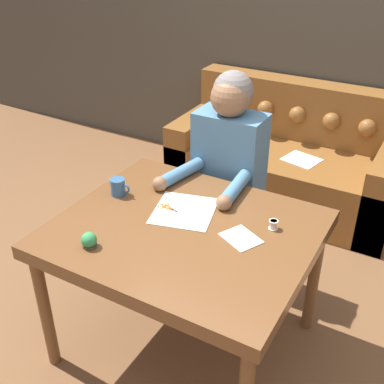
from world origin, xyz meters
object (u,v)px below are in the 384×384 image
Objects in this scene: dining_table at (185,240)px; person at (228,179)px; couch at (287,162)px; scissors at (170,209)px; mug at (118,187)px; pin_cushion at (89,241)px; thread_spool at (273,225)px.

person reaches higher than dining_table.
couch is 8.25× the size of scissors.
couch is 1.70m from scissors.
pin_cushion is (0.16, -0.42, -0.01)m from mug.
person reaches higher than couch.
couch is 1.76m from mug.
scissors is (-0.06, -1.64, 0.44)m from couch.
mug is 0.82m from thread_spool.
couch is 15.21× the size of mug.
couch is (-0.08, 1.74, -0.36)m from dining_table.
pin_cushion is (-0.14, -0.43, 0.03)m from scissors.
couch is 2.14m from pin_cushion.
person reaches higher than thread_spool.
scissors is (-0.05, -0.55, 0.08)m from person.
scissors is 0.31m from mug.
person is 0.66m from thread_spool.
couch is at bearing 89.50° from person.
mug is (-0.36, -1.65, 0.48)m from couch.
person is 11.59× the size of mug.
thread_spool is at bearing 39.17° from pin_cushion.
pin_cushion is at bearing -130.43° from dining_table.
scissors is at bearing -95.17° from person.
scissors is at bearing -92.08° from couch.
thread_spool is (0.36, 0.19, 0.10)m from dining_table.
person reaches higher than mug.
couch reaches higher than mug.
dining_table is 0.69× the size of couch.
couch is 1.68m from thread_spool.
scissors is 2.91× the size of pin_cushion.
mug is at bearing -122.18° from person.
person is 6.29× the size of scissors.
mug is (-0.35, -0.56, 0.13)m from person.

